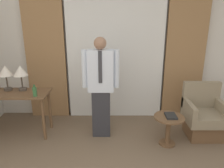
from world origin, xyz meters
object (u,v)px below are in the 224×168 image
table_lamp_right (21,72)px  armchair (204,117)px  side_table (169,126)px  table_lamp_left (6,72)px  person (101,85)px  desk (14,99)px  book (172,116)px  bottle_near_edge (35,91)px

table_lamp_right → armchair: 3.12m
side_table → table_lamp_left: bearing=170.3°
person → desk: bearing=177.9°
table_lamp_left → book: table_lamp_left is taller
side_table → book: bearing=-16.7°
table_lamp_left → person: 1.59m
table_lamp_left → side_table: (2.63, -0.45, -0.73)m
bottle_near_edge → book: bearing=-4.9°
bottle_near_edge → armchair: bearing=2.4°
bottle_near_edge → book: 2.13m
person → book: size_ratio=7.43×
armchair → book: (-0.63, -0.29, 0.17)m
bottle_near_edge → armchair: 2.78m
desk → table_lamp_left: table_lamp_left is taller
bottle_near_edge → person: 1.03m
desk → side_table: size_ratio=2.42×
armchair → side_table: 0.71m
desk → book: desk is taller
table_lamp_right → person: person is taller
desk → table_lamp_left: bearing=137.1°
table_lamp_right → book: (2.40, -0.46, -0.57)m
person → book: (1.08, -0.29, -0.41)m
table_lamp_left → bottle_near_edge: bearing=-26.8°
table_lamp_right → armchair: bearing=-3.1°
desk → armchair: bearing=-0.9°
table_lamp_right → bottle_near_edge: (0.30, -0.28, -0.24)m
bottle_near_edge → side_table: bottle_near_edge is taller
person → table_lamp_left: bearing=173.9°
armchair → book: bearing=-155.2°
table_lamp_left → book: (2.65, -0.46, -0.57)m
armchair → side_table: (-0.65, -0.28, 0.00)m
desk → table_lamp_right: (0.12, 0.12, 0.44)m
desk → person: 1.48m
table_lamp_right → bottle_near_edge: size_ratio=2.26×
table_lamp_left → person: person is taller
table_lamp_left → bottle_near_edge: 0.66m
bottle_near_edge → person: bearing=6.1°
book → desk: bearing=172.3°
table_lamp_right → table_lamp_left: bearing=180.0°
bottle_near_edge → table_lamp_right: bearing=137.3°
table_lamp_left → table_lamp_right: (0.25, 0.00, 0.00)m
bottle_near_edge → armchair: (2.73, 0.11, -0.50)m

